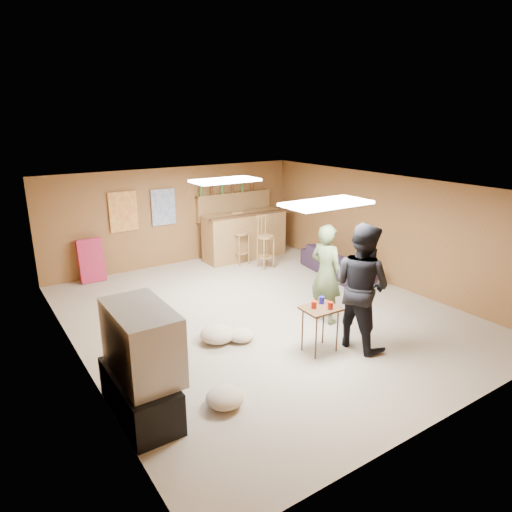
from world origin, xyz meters
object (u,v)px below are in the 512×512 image
bar_counter (245,236)px  tray_table (320,329)px  person_black (361,286)px  person_olive (326,274)px  sofa (337,262)px  tv_body (142,341)px

bar_counter → tray_table: size_ratio=2.94×
person_black → tray_table: 0.87m
bar_counter → tray_table: bearing=-109.0°
person_olive → tray_table: person_olive is taller
bar_counter → sofa: size_ratio=1.09×
bar_counter → sofa: (1.03, -2.09, -0.28)m
person_olive → tray_table: bearing=123.8°
tray_table → person_black: bearing=-15.7°
tv_body → tray_table: tv_body is taller
person_black → sofa: (1.97, 2.55, -0.67)m
tv_body → sofa: (5.18, 2.36, -0.63)m
tv_body → person_black: (3.22, -0.19, 0.03)m
tv_body → bar_counter: 6.09m
person_olive → sofa: 2.52m
tray_table → bar_counter: bearing=71.0°
person_black → tray_table: bearing=67.0°
tv_body → person_olive: (3.36, 0.71, -0.07)m
sofa → tray_table: bearing=140.4°
tv_body → bar_counter: (4.15, 4.45, -0.35)m
tv_body → person_black: person_black is taller
bar_counter → person_olive: person_olive is taller
tv_body → person_black: size_ratio=0.59×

